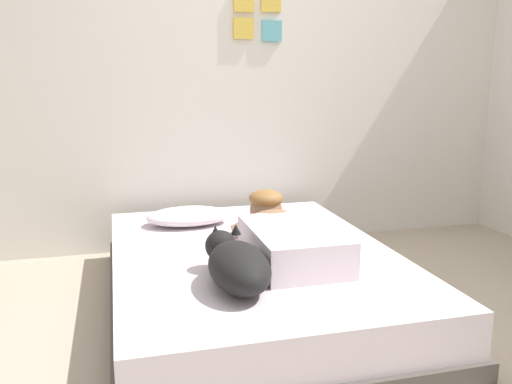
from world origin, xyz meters
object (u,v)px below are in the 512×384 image
bed (253,279)px  dog (237,264)px  person_lying (285,234)px  cell_phone (219,253)px  pillow (188,216)px  coffee_cup (267,225)px

bed → dog: (-0.20, -0.47, 0.26)m
person_lying → cell_phone: 0.36m
bed → person_lying: size_ratio=2.24×
pillow → coffee_cup: 0.51m
bed → person_lying: 0.32m
pillow → person_lying: bearing=-59.5°
pillow → dog: bearing=-86.4°
pillow → coffee_cup: (0.44, -0.27, -0.02)m
pillow → cell_phone: 0.61m
pillow → person_lying: person_lying is taller
coffee_cup → dog: bearing=-114.7°
dog → coffee_cup: size_ratio=4.60×
dog → cell_phone: bearing=88.9°
bed → pillow: (-0.26, 0.60, 0.22)m
pillow → person_lying: 0.81m
bed → pillow: 0.69m
coffee_cup → cell_phone: coffee_cup is taller
pillow → coffee_cup: size_ratio=4.16×
dog → cell_phone: dog is taller
person_lying → dog: person_lying is taller
person_lying → dog: size_ratio=1.60×
pillow → dog: (0.07, -1.07, 0.05)m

